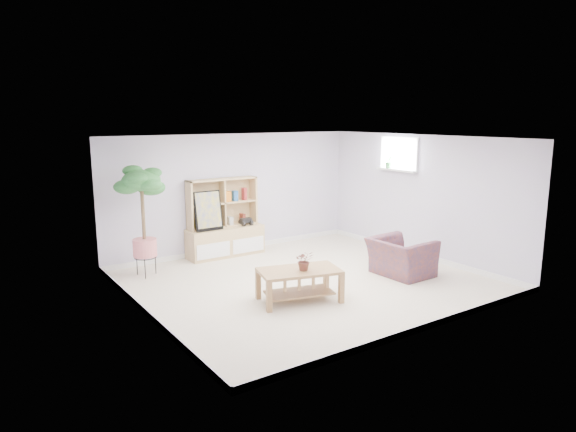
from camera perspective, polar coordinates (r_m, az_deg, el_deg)
floor at (r=8.73m, az=2.03°, el=-7.29°), size 5.50×5.00×0.01m
ceiling at (r=8.29m, az=2.15°, el=8.66°), size 5.50×5.00×0.01m
walls at (r=8.43m, az=2.09°, el=0.48°), size 5.51×5.01×2.40m
baseboard at (r=8.71m, az=2.04°, el=-6.98°), size 5.50×5.00×0.10m
window at (r=10.57m, az=12.25°, el=6.76°), size 0.10×0.98×0.68m
window_sill at (r=10.56m, az=11.95°, el=5.03°), size 0.14×1.00×0.04m
storage_unit at (r=10.20m, az=-7.03°, el=-0.19°), size 1.54×0.52×1.54m
poster at (r=9.93m, az=-8.87°, el=0.57°), size 0.55×0.13×0.77m
toy_truck at (r=10.37m, az=-4.71°, el=-0.58°), size 0.32×0.22×0.16m
coffee_table at (r=7.78m, az=1.26°, el=-7.69°), size 1.33×0.95×0.49m
table_plant at (r=7.64m, az=1.83°, el=-4.96°), size 0.34×0.33×0.30m
floor_tree at (r=9.13m, az=-15.76°, el=-0.61°), size 0.79×0.79×1.93m
armchair at (r=9.18m, az=12.46°, el=-4.20°), size 0.90×1.02×0.74m
sill_plant at (r=10.70m, az=11.13°, el=5.93°), size 0.16×0.14×0.26m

